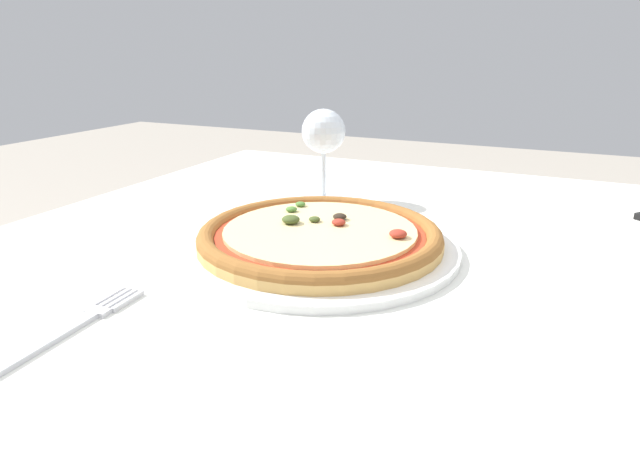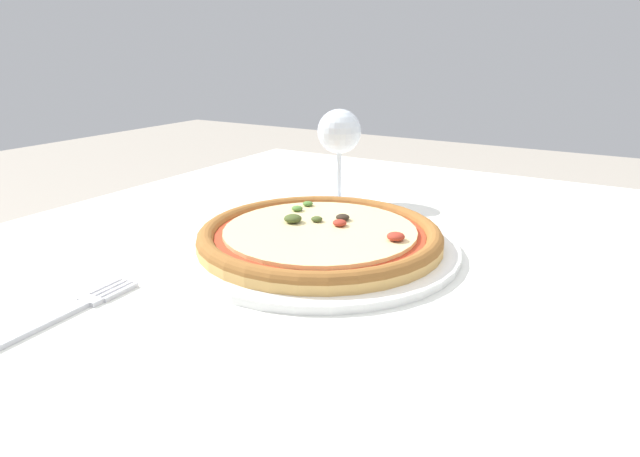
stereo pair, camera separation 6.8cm
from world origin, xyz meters
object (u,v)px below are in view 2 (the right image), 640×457
at_px(pizza_plate, 320,238).
at_px(wine_glass_far_left, 339,135).
at_px(dining_table, 373,330).
at_px(fork, 68,312).

distance_m(pizza_plate, wine_glass_far_left, 0.26).
xyz_separation_m(dining_table, fork, (-0.21, -0.25, 0.08)).
distance_m(dining_table, wine_glass_far_left, 0.36).
xyz_separation_m(pizza_plate, fork, (-0.13, -0.27, -0.01)).
height_order(dining_table, wine_glass_far_left, wine_glass_far_left).
bearing_deg(wine_glass_far_left, pizza_plate, -66.81).
relative_size(dining_table, pizza_plate, 3.31).
relative_size(dining_table, wine_glass_far_left, 7.65).
bearing_deg(dining_table, fork, -129.84).
xyz_separation_m(dining_table, pizza_plate, (-0.09, 0.02, 0.10)).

